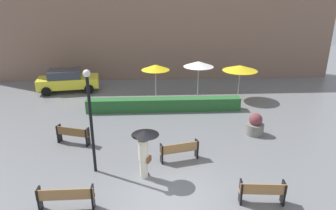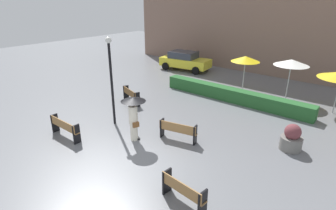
# 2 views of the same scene
# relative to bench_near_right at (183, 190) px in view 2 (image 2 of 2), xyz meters

# --- Properties ---
(ground_plane) EXTENTS (60.00, 60.00, 0.00)m
(ground_plane) POSITION_rel_bench_near_right_xyz_m (-3.15, 0.53, -0.50)
(ground_plane) COLOR slate
(bench_near_right) EXTENTS (1.58, 0.51, 0.85)m
(bench_near_right) POSITION_rel_bench_near_right_xyz_m (0.00, 0.00, 0.00)
(bench_near_right) COLOR #9E7242
(bench_near_right) RESTS_ON ground
(bench_near_left) EXTENTS (1.86, 0.35, 0.87)m
(bench_near_left) POSITION_rel_bench_near_right_xyz_m (-6.59, 0.01, 0.03)
(bench_near_left) COLOR #9E7242
(bench_near_left) RESTS_ON ground
(bench_mid_center) EXTENTS (1.72, 0.70, 0.85)m
(bench_mid_center) POSITION_rel_bench_near_right_xyz_m (-2.56, 3.03, 0.00)
(bench_mid_center) COLOR #9E7242
(bench_mid_center) RESTS_ON ground
(bench_far_left) EXTENTS (1.64, 0.81, 0.87)m
(bench_far_left) POSITION_rel_bench_near_right_xyz_m (-7.47, 4.83, 0.02)
(bench_far_left) COLOR brown
(bench_far_left) RESTS_ON ground
(pedestrian_with_umbrella) EXTENTS (1.04, 1.04, 2.02)m
(pedestrian_with_umbrella) POSITION_rel_bench_near_right_xyz_m (-4.01, 1.83, 0.85)
(pedestrian_with_umbrella) COLOR silver
(pedestrian_with_umbrella) RESTS_ON ground
(planter_pot) EXTENTS (0.88, 0.88, 1.13)m
(planter_pot) POSITION_rel_bench_near_right_xyz_m (1.48, 5.42, -0.01)
(planter_pot) COLOR slate
(planter_pot) RESTS_ON ground
(lamp_post) EXTENTS (0.28, 0.28, 4.23)m
(lamp_post) POSITION_rel_bench_near_right_xyz_m (-6.04, 2.38, 2.07)
(lamp_post) COLOR black
(lamp_post) RESTS_ON ground
(patio_umbrella_yellow) EXTENTS (1.84, 1.84, 2.32)m
(patio_umbrella_yellow) POSITION_rel_bench_near_right_xyz_m (-3.43, 11.23, 1.64)
(patio_umbrella_yellow) COLOR silver
(patio_umbrella_yellow) RESTS_ON ground
(patio_umbrella_white) EXTENTS (1.99, 1.99, 2.50)m
(patio_umbrella_white) POSITION_rel_bench_near_right_xyz_m (-0.61, 11.25, 1.81)
(patio_umbrella_white) COLOR silver
(patio_umbrella_white) RESTS_ON ground
(hedge_strip) EXTENTS (9.24, 0.70, 0.78)m
(hedge_strip) POSITION_rel_bench_near_right_xyz_m (-2.99, 8.93, -0.11)
(hedge_strip) COLOR #28602D
(hedge_strip) RESTS_ON ground
(building_facade) EXTENTS (28.00, 1.20, 10.23)m
(building_facade) POSITION_rel_bench_near_right_xyz_m (-3.15, 16.53, 4.62)
(building_facade) COLOR #846656
(building_facade) RESTS_ON ground
(parked_car) EXTENTS (4.41, 2.46, 1.57)m
(parked_car) POSITION_rel_bench_near_right_xyz_m (-9.71, 13.16, 0.32)
(parked_car) COLOR yellow
(parked_car) RESTS_ON ground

